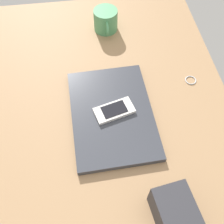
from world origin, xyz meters
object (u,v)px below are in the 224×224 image
at_px(desk_organizer, 177,220).
at_px(key_ring, 191,80).
at_px(laptop_closed, 112,114).
at_px(coffee_mug, 106,20).
at_px(cell_phone_on_laptop, 114,110).

bearing_deg(desk_organizer, key_ring, 150.02).
bearing_deg(laptop_closed, coffee_mug, 174.07).
relative_size(laptop_closed, coffee_mug, 2.91).
bearing_deg(desk_organizer, cell_phone_on_laptop, -171.33).
distance_m(cell_phone_on_laptop, desk_organizer, 0.35).
xyz_separation_m(desk_organizer, key_ring, (-0.43, 0.17, -0.04)).
distance_m(desk_organizer, coffee_mug, 0.73).
distance_m(laptop_closed, desk_organizer, 0.35).
bearing_deg(cell_phone_on_laptop, key_ring, 110.43).
height_order(cell_phone_on_laptop, desk_organizer, desk_organizer).
xyz_separation_m(laptop_closed, desk_organizer, (0.33, 0.11, 0.03)).
xyz_separation_m(laptop_closed, key_ring, (-0.10, 0.28, -0.01)).
xyz_separation_m(cell_phone_on_laptop, desk_organizer, (0.33, 0.10, 0.02)).
relative_size(desk_organizer, key_ring, 3.98).
bearing_deg(laptop_closed, desk_organizer, 16.50).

